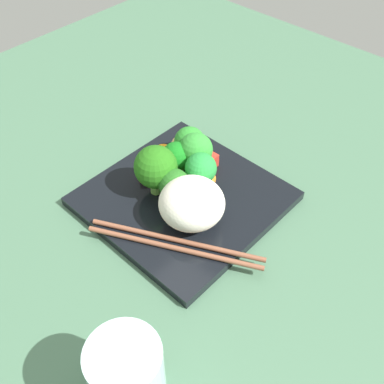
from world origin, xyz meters
TOP-DOWN VIEW (x-y plane):
  - ground_plane at (0.00, 0.00)cm, footprint 110.00×110.00cm
  - square_plate at (0.00, 0.00)cm, footprint 23.60×23.60cm
  - rice_mound at (-3.85, 2.53)cm, footprint 11.41×11.35cm
  - broccoli_floret_0 at (3.22, -2.10)cm, footprint 4.21×4.21cm
  - broccoli_floret_1 at (-1.05, -2.25)cm, footprint 4.23×4.23cm
  - broccoli_floret_2 at (4.63, -6.26)cm, footprint 4.45×4.45cm
  - broccoli_floret_3 at (0.42, 1.63)cm, footprint 4.14×4.14cm
  - broccoli_floret_4 at (1.75, -4.36)cm, footprint 4.71×4.71cm
  - broccoli_floret_5 at (3.30, 1.66)cm, footprint 5.77×5.77cm
  - carrot_slice_0 at (8.37, -4.51)cm, footprint 2.01×2.01cm
  - carrot_slice_1 at (8.62, -1.83)cm, footprint 2.81×2.81cm
  - carrot_slice_2 at (4.60, -3.91)cm, footprint 3.18×3.18cm
  - carrot_slice_3 at (-0.58, -4.54)cm, footprint 2.76×2.76cm
  - carrot_slice_4 at (0.93, -1.09)cm, footprint 4.34×4.34cm
  - pepper_chunk_0 at (1.40, -6.54)cm, footprint 2.24×2.57cm
  - pepper_chunk_1 at (5.44, -1.18)cm, footprint 3.20×3.33cm
  - pepper_chunk_3 at (6.23, 0.97)cm, footprint 2.72×2.76cm
  - chicken_piece_2 at (6.67, -6.76)cm, footprint 3.43×3.95cm
  - chopstick_pair at (-5.12, 6.90)cm, footprint 20.62×11.53cm
  - drinking_glass at (-14.17, 22.34)cm, footprint 6.80×6.80cm

SIDE VIEW (x-z plane):
  - ground_plane at x=0.00cm, z-range -2.00..0.00cm
  - square_plate at x=0.00cm, z-range 0.00..1.30cm
  - carrot_slice_3 at x=-0.58cm, z-range 1.30..1.78cm
  - carrot_slice_1 at x=8.62cm, z-range 1.30..1.88cm
  - carrot_slice_4 at x=0.93cm, z-range 1.30..1.90cm
  - chopstick_pair at x=-5.12cm, z-range 1.30..1.93cm
  - carrot_slice_2 at x=4.60cm, z-range 1.30..1.96cm
  - carrot_slice_0 at x=8.37cm, z-range 1.30..2.02cm
  - pepper_chunk_1 at x=5.44cm, z-range 1.30..2.58cm
  - pepper_chunk_3 at x=6.23cm, z-range 1.30..2.59cm
  - pepper_chunk_0 at x=1.40cm, z-range 1.30..3.29cm
  - chicken_piece_2 at x=6.67cm, z-range 1.30..3.81cm
  - broccoli_floret_2 at x=4.63cm, z-range 1.51..6.78cm
  - broccoli_floret_3 at x=0.42cm, z-range 1.75..7.13cm
  - rice_mound at x=-3.85cm, z-range 1.30..7.64cm
  - drinking_glass at x=-14.17cm, z-range 0.00..9.33cm
  - broccoli_floret_0 at x=3.22cm, z-range 1.73..7.60cm
  - broccoli_floret_1 at x=-1.05cm, z-range 1.98..8.25cm
  - broccoli_floret_4 at x=1.75cm, z-range 1.94..8.77cm
  - broccoli_floret_5 at x=3.30cm, z-range 1.86..9.05cm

